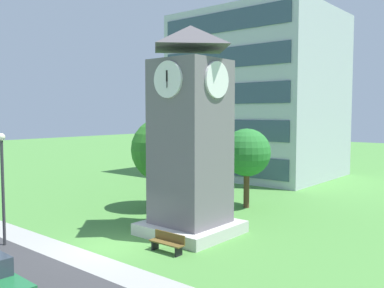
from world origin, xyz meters
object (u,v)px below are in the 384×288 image
street_lamp (2,175)px  tree_streetside (164,150)px  tree_by_building (247,153)px  clock_tower (191,142)px  park_bench (168,242)px

street_lamp → tree_streetside: tree_streetside is taller
tree_by_building → tree_streetside: 5.50m
clock_tower → park_bench: clock_tower is taller
street_lamp → tree_by_building: bearing=72.5°
park_bench → street_lamp: 8.44m
clock_tower → tree_streetside: 6.07m
park_bench → tree_by_building: bearing=102.5°
park_bench → tree_by_building: 10.73m
tree_streetside → park_bench: bearing=-45.1°
park_bench → tree_by_building: size_ratio=0.34×
park_bench → tree_streetside: 9.42m
street_lamp → clock_tower: bearing=52.3°
street_lamp → tree_by_building: (4.48, 14.23, 0.31)m
park_bench → tree_streetside: bearing=134.9°
street_lamp → tree_by_building: street_lamp is taller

